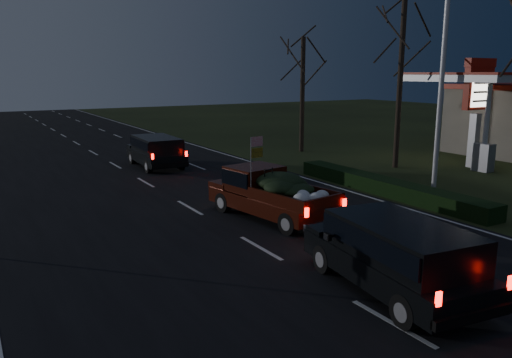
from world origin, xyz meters
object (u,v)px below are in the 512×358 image
gas_price_pylon (478,94)px  light_pole (444,56)px  pickup_truck (271,191)px  lead_suv (156,149)px  rear_suv (397,250)px

gas_price_pylon → light_pole: bearing=-155.3°
pickup_truck → lead_suv: bearing=81.6°
light_pole → pickup_truck: light_pole is taller
light_pole → rear_suv: 11.25m
gas_price_pylon → lead_suv: 16.77m
light_pole → gas_price_pylon: (6.50, 2.99, -1.71)m
gas_price_pylon → pickup_truck: bearing=-169.8°
gas_price_pylon → rear_suv: gas_price_pylon is taller
rear_suv → gas_price_pylon: bearing=38.3°
gas_price_pylon → pickup_truck: size_ratio=1.11×
rear_suv → light_pole: bearing=42.8°
pickup_truck → rear_suv: pickup_truck is taller
gas_price_pylon → rear_suv: size_ratio=1.14×
pickup_truck → gas_price_pylon: bearing=1.0°
light_pole → rear_suv: light_pole is taller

